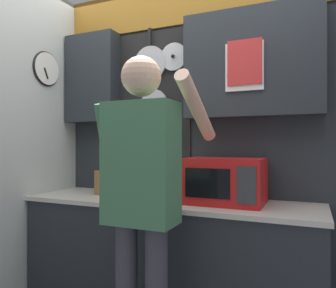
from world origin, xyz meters
TOP-DOWN VIEW (x-y plane):
  - base_cabinet_counter at (0.00, -0.00)m, footprint 2.03×0.58m
  - back_wall_unit at (0.03, 0.26)m, footprint 2.60×0.23m
  - side_wall at (-1.04, -0.42)m, footprint 0.07×1.60m
  - microwave at (0.39, 0.04)m, footprint 0.51×0.39m
  - knife_block at (-0.53, 0.04)m, footprint 0.12×0.16m
  - utensil_crock at (-0.35, 0.04)m, footprint 0.11×0.11m
  - person at (0.08, -0.52)m, footprint 0.54×0.62m

SIDE VIEW (x-z plane):
  - base_cabinet_counter at x=0.00m, z-range 0.00..0.90m
  - utensil_crock at x=-0.35m, z-range 0.84..1.13m
  - knife_block at x=-0.53m, z-range 0.87..1.14m
  - microwave at x=0.39m, z-range 0.91..1.20m
  - person at x=0.08m, z-range 0.18..1.93m
  - side_wall at x=-1.04m, z-range 0.01..2.54m
  - back_wall_unit at x=0.03m, z-range 0.26..2.79m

